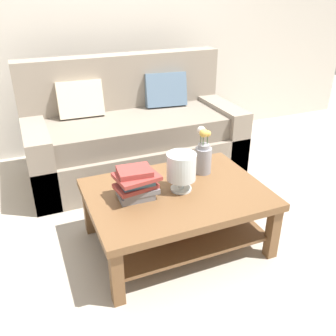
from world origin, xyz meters
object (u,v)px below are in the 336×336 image
couch (133,134)px  coffee_table (177,206)px  glass_hurricane_vase (181,168)px  flower_pitcher (203,155)px  book_stack_main (136,183)px

couch → coffee_table: bearing=-94.3°
coffee_table → glass_hurricane_vase: size_ratio=4.47×
couch → coffee_table: 1.23m
flower_pitcher → coffee_table: bearing=-148.2°
glass_hurricane_vase → flower_pitcher: size_ratio=0.76×
book_stack_main → couch: bearing=73.2°
coffee_table → flower_pitcher: size_ratio=3.39×
book_stack_main → glass_hurricane_vase: bearing=-4.2°
glass_hurricane_vase → flower_pitcher: 0.30m
book_stack_main → flower_pitcher: (0.55, 0.15, 0.03)m
couch → book_stack_main: couch is taller
book_stack_main → flower_pitcher: flower_pitcher is taller
coffee_table → book_stack_main: 0.35m
couch → coffee_table: size_ratio=1.68×
couch → coffee_table: couch is taller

